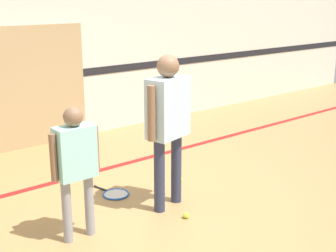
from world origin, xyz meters
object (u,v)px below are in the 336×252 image
object	(u,v)px
person_student_left	(76,159)
racket_spare_on_floor	(115,194)
tennis_ball_stray_left	(180,179)
tennis_ball_near_instructor	(186,215)
tennis_ball_by_spare_racket	(89,193)
person_instructor	(168,116)

from	to	relation	value
person_student_left	racket_spare_on_floor	size ratio (longest dim) A/B	2.32
racket_spare_on_floor	tennis_ball_stray_left	bearing A→B (deg)	-114.20
tennis_ball_near_instructor	racket_spare_on_floor	bearing A→B (deg)	104.40
tennis_ball_stray_left	tennis_ball_by_spare_racket	bearing A→B (deg)	162.62
person_instructor	tennis_ball_near_instructor	xyz separation A→B (m)	(-0.04, -0.35, -0.98)
tennis_ball_stray_left	tennis_ball_near_instructor	bearing A→B (deg)	-126.62
tennis_ball_stray_left	racket_spare_on_floor	bearing A→B (deg)	167.19
person_instructor	racket_spare_on_floor	world-z (taller)	person_instructor
person_instructor	person_student_left	world-z (taller)	person_instructor
person_instructor	racket_spare_on_floor	distance (m)	1.21
person_instructor	tennis_ball_near_instructor	world-z (taller)	person_instructor
person_student_left	racket_spare_on_floor	world-z (taller)	person_student_left
person_instructor	tennis_ball_by_spare_racket	distance (m)	1.35
tennis_ball_near_instructor	tennis_ball_by_spare_racket	bearing A→B (deg)	114.07
person_student_left	racket_spare_on_floor	xyz separation A→B (m)	(0.79, 0.62, -0.78)
person_student_left	tennis_ball_near_instructor	xyz separation A→B (m)	(1.04, -0.34, -0.75)
person_instructor	racket_spare_on_floor	size ratio (longest dim) A/B	2.99
person_instructor	tennis_ball_stray_left	distance (m)	1.20
racket_spare_on_floor	tennis_ball_near_instructor	bearing A→B (deg)	-176.99
tennis_ball_near_instructor	tennis_ball_stray_left	distance (m)	0.97
person_student_left	tennis_ball_stray_left	xyz separation A→B (m)	(1.62, 0.43, -0.75)
tennis_ball_by_spare_racket	tennis_ball_stray_left	size ratio (longest dim) A/B	1.00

